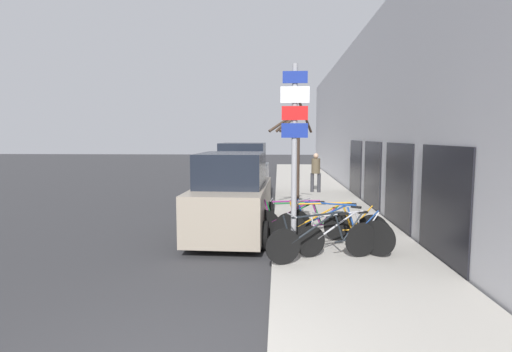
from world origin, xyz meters
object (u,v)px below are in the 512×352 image
object	(u,v)px
bicycle_5	(303,222)
parked_car_1	(243,174)
signpost	(294,150)
pedestrian_near	(316,170)
bicycle_3	(330,227)
bicycle_1	(346,235)
bicycle_2	(335,229)
street_tree	(295,162)
bicycle_0	(323,240)
parked_car_0	(233,198)
bicycle_4	(301,222)

from	to	relation	value
bicycle_5	parked_car_1	distance (m)	6.58
signpost	parked_car_1	distance (m)	7.94
pedestrian_near	bicycle_3	bearing A→B (deg)	-85.30
signpost	bicycle_1	world-z (taller)	signpost
bicycle_2	street_tree	xyz separation A→B (m)	(-0.69, 3.51, 1.19)
signpost	bicycle_1	size ratio (longest dim) A/B	1.83
bicycle_2	bicycle_0	bearing A→B (deg)	-166.15
bicycle_5	street_tree	xyz separation A→B (m)	(-0.07, 2.63, 1.24)
bicycle_0	bicycle_1	bearing A→B (deg)	-64.96
signpost	parked_car_0	distance (m)	2.85
bicycle_2	bicycle_4	world-z (taller)	bicycle_2
bicycle_1	bicycle_2	world-z (taller)	bicycle_2
signpost	pedestrian_near	bearing A→B (deg)	82.05
bicycle_3	bicycle_4	xyz separation A→B (m)	(-0.60, 0.52, -0.02)
signpost	bicycle_0	distance (m)	1.81
bicycle_4	bicycle_2	bearing A→B (deg)	-131.35
signpost	pedestrian_near	xyz separation A→B (m)	(1.27, 9.11, -1.13)
bicycle_5	parked_car_0	size ratio (longest dim) A/B	0.55
bicycle_4	pedestrian_near	world-z (taller)	pedestrian_near
signpost	street_tree	world-z (taller)	signpost
parked_car_1	bicycle_4	bearing A→B (deg)	-73.07
bicycle_5	parked_car_1	size ratio (longest dim) A/B	0.55
bicycle_1	pedestrian_near	distance (m)	8.97
parked_car_0	parked_car_1	size ratio (longest dim) A/B	1.00
signpost	bicycle_4	distance (m)	2.09
signpost	parked_car_1	world-z (taller)	signpost
parked_car_1	street_tree	distance (m)	4.15
bicycle_3	bicycle_5	xyz separation A→B (m)	(-0.55, 0.70, -0.04)
street_tree	bicycle_2	bearing A→B (deg)	-78.92
bicycle_1	parked_car_1	world-z (taller)	parked_car_1
bicycle_3	pedestrian_near	distance (m)	8.45
bicycle_2	bicycle_5	size ratio (longest dim) A/B	0.92
bicycle_2	bicycle_3	size ratio (longest dim) A/B	0.87
signpost	bicycle_4	size ratio (longest dim) A/B	1.59
bicycle_3	parked_car_1	size ratio (longest dim) A/B	0.58
bicycle_1	bicycle_2	bearing A→B (deg)	1.86
parked_car_1	parked_car_0	bearing A→B (deg)	-87.14
parked_car_1	bicycle_1	bearing A→B (deg)	-69.44
signpost	bicycle_3	bearing A→B (deg)	40.56
parked_car_0	street_tree	distance (m)	2.67
signpost	street_tree	distance (m)	4.07
parked_car_1	bicycle_2	bearing A→B (deg)	-69.68
bicycle_5	pedestrian_near	distance (m)	7.80
bicycle_1	bicycle_0	bearing A→B (deg)	112.72
bicycle_5	parked_car_0	bearing A→B (deg)	68.71
bicycle_4	street_tree	distance (m)	3.07
pedestrian_near	parked_car_1	bearing A→B (deg)	-146.06
bicycle_3	street_tree	xyz separation A→B (m)	(-0.61, 3.34, 1.20)
bicycle_2	bicycle_4	bearing A→B (deg)	78.90
bicycle_2	street_tree	size ratio (longest dim) A/B	0.60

